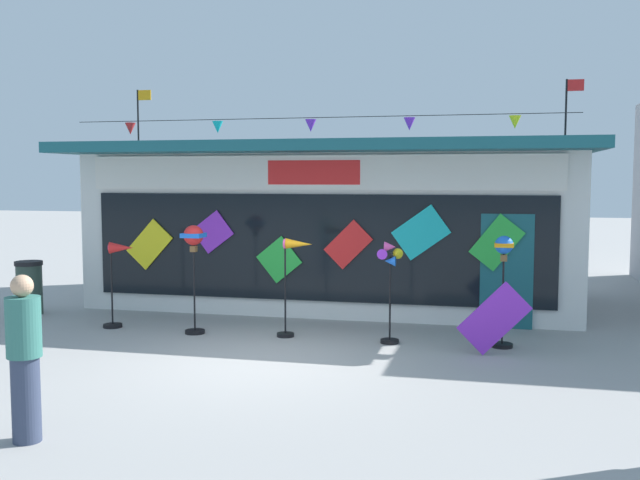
% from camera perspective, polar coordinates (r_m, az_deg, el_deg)
% --- Properties ---
extents(ground_plane, '(80.00, 80.00, 0.00)m').
position_cam_1_polar(ground_plane, '(10.67, -4.43, -9.33)').
color(ground_plane, '#9E9B99').
extents(kite_shop_building, '(9.97, 5.04, 4.56)m').
position_cam_1_polar(kite_shop_building, '(15.22, 1.30, 1.35)').
color(kite_shop_building, silver).
rests_on(kite_shop_building, ground_plane).
extents(wind_spinner_far_left, '(0.59, 0.33, 1.51)m').
position_cam_1_polar(wind_spinner_far_left, '(13.09, -15.58, -2.31)').
color(wind_spinner_far_left, black).
rests_on(wind_spinner_far_left, ground_plane).
extents(wind_spinner_left, '(0.34, 0.34, 1.83)m').
position_cam_1_polar(wind_spinner_left, '(12.29, -9.91, -0.67)').
color(wind_spinner_left, black).
rests_on(wind_spinner_left, ground_plane).
extents(wind_spinner_center_left, '(0.62, 0.29, 1.63)m').
position_cam_1_polar(wind_spinner_center_left, '(11.87, -2.04, -2.27)').
color(wind_spinner_center_left, black).
rests_on(wind_spinner_center_left, ground_plane).
extents(wind_spinner_center_right, '(0.39, 0.30, 1.63)m').
position_cam_1_polar(wind_spinner_center_right, '(11.46, 5.52, -2.72)').
color(wind_spinner_center_right, black).
rests_on(wind_spinner_center_right, ground_plane).
extents(wind_spinner_right, '(0.33, 0.33, 1.74)m').
position_cam_1_polar(wind_spinner_right, '(11.49, 14.24, -1.99)').
color(wind_spinner_right, black).
rests_on(wind_spinner_right, ground_plane).
extents(person_mid_plaza, '(0.34, 0.34, 1.68)m').
position_cam_1_polar(person_mid_plaza, '(7.82, -22.22, -8.54)').
color(person_mid_plaza, '#333D56').
rests_on(person_mid_plaza, ground_plane).
extents(trash_bin, '(0.52, 0.52, 1.02)m').
position_cam_1_polar(trash_bin, '(15.03, -21.89, -3.47)').
color(trash_bin, '#2D4238').
rests_on(trash_bin, ground_plane).
extents(display_kite_on_ground, '(1.10, 0.17, 1.10)m').
position_cam_1_polar(display_kite_on_ground, '(11.07, 13.54, -6.01)').
color(display_kite_on_ground, purple).
rests_on(display_kite_on_ground, ground_plane).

